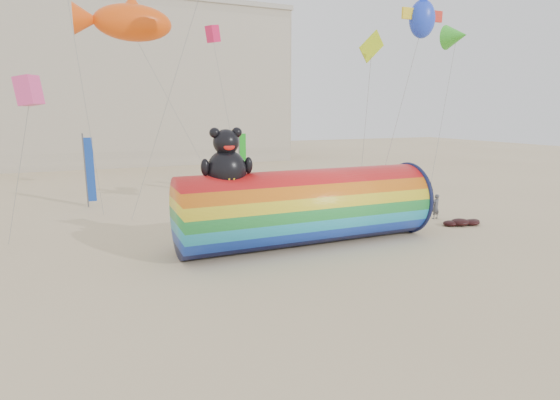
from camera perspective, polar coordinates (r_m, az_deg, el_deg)
name	(u,v)px	position (r m, az deg, el deg)	size (l,w,h in m)	color
ground	(283,258)	(20.33, 0.37, -7.52)	(160.00, 160.00, 0.00)	#CCB58C
hotel_building	(50,83)	(63.85, -27.81, 13.37)	(60.40, 15.40, 20.60)	#B7AD99
windsock_assembly	(306,205)	(22.07, 3.41, -0.66)	(13.05, 3.97, 6.01)	red
kite_handler	(436,207)	(29.13, 19.66, -0.81)	(0.58, 0.38, 1.58)	#4D4E53
fabric_bundle	(462,222)	(28.21, 22.70, -2.69)	(2.62, 1.35, 0.41)	#330A09
festival_banners	(191,164)	(34.95, -11.53, 4.61)	(12.45, 1.70, 5.20)	#59595E
flying_kites	(226,21)	(25.66, -7.01, 22.22)	(25.83, 11.93, 7.62)	blue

